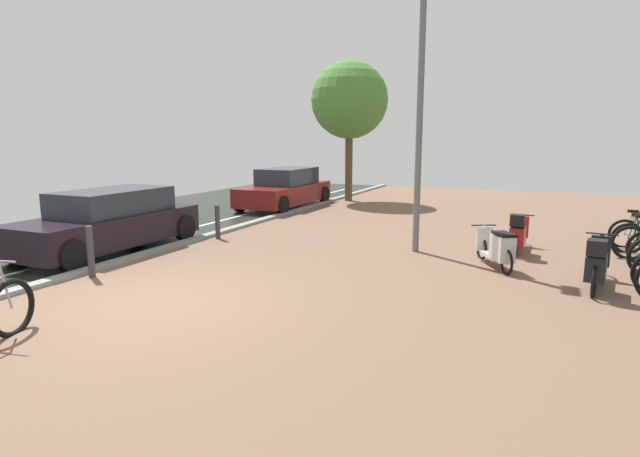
% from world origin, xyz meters
% --- Properties ---
extents(ground, '(21.00, 40.00, 0.13)m').
position_xyz_m(ground, '(1.43, 0.00, -0.02)').
color(ground, black).
extents(bicycle_rack_07, '(1.31, 0.48, 0.95)m').
position_xyz_m(bicycle_rack_07, '(7.39, 7.64, 0.33)').
color(bicycle_rack_07, black).
rests_on(bicycle_rack_07, ground).
extents(scooter_near, '(0.94, 1.53, 0.76)m').
position_xyz_m(scooter_near, '(4.60, 4.39, 0.39)').
color(scooter_near, black).
rests_on(scooter_near, ground).
extents(scooter_mid, '(0.59, 1.90, 0.96)m').
position_xyz_m(scooter_mid, '(6.24, 3.55, 0.43)').
color(scooter_mid, black).
rests_on(scooter_mid, ground).
extents(scooter_far, '(0.52, 1.80, 0.93)m').
position_xyz_m(scooter_far, '(4.89, 5.99, 0.42)').
color(scooter_far, black).
rests_on(scooter_far, ground).
extents(parked_car_near, '(1.80, 4.35, 1.35)m').
position_xyz_m(parked_car_near, '(-3.48, 2.58, 0.65)').
color(parked_car_near, black).
rests_on(parked_car_near, ground).
extents(parked_car_far, '(1.82, 4.47, 1.39)m').
position_xyz_m(parked_car_far, '(-3.27, 10.66, 0.65)').
color(parked_car_far, maroon).
rests_on(parked_car_far, ground).
extents(lamp_post, '(0.20, 0.52, 5.74)m').
position_xyz_m(lamp_post, '(2.81, 5.23, 3.19)').
color(lamp_post, slate).
rests_on(lamp_post, ground).
extents(street_tree, '(2.97, 2.97, 5.40)m').
position_xyz_m(street_tree, '(-1.84, 13.31, 3.89)').
color(street_tree, brown).
rests_on(street_tree, ground).
extents(bollard_near, '(0.12, 0.12, 0.94)m').
position_xyz_m(bollard_near, '(-2.05, 0.74, 0.47)').
color(bollard_near, '#38383D').
rests_on(bollard_near, ground).
extents(bollard_far, '(0.12, 0.12, 0.84)m').
position_xyz_m(bollard_far, '(-2.05, 4.67, 0.42)').
color(bollard_far, '#38383D').
rests_on(bollard_far, ground).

